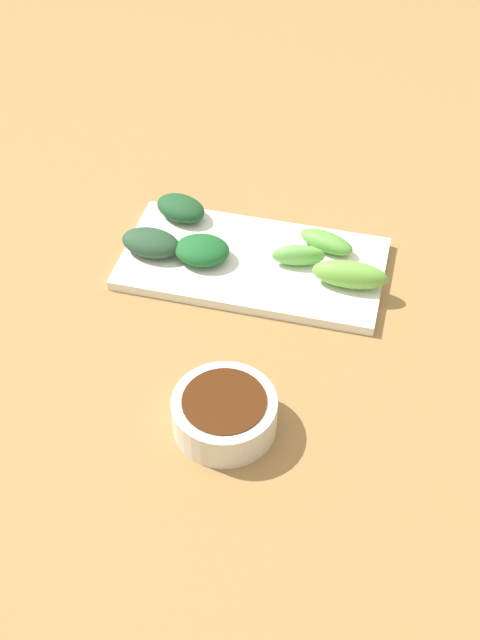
# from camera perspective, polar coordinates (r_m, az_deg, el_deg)

# --- Properties ---
(tabletop) EXTENTS (2.10, 2.10, 0.02)m
(tabletop) POSITION_cam_1_polar(r_m,az_deg,el_deg) (0.90, 0.44, -1.56)
(tabletop) COLOR olive
(tabletop) RESTS_ON ground
(sauce_bowl) EXTENTS (0.10, 0.10, 0.04)m
(sauce_bowl) POSITION_cam_1_polar(r_m,az_deg,el_deg) (0.80, -1.09, -6.43)
(sauce_bowl) COLOR silver
(sauce_bowl) RESTS_ON tabletop
(serving_plate) EXTENTS (0.16, 0.31, 0.01)m
(serving_plate) POSITION_cam_1_polar(r_m,az_deg,el_deg) (0.97, 0.89, 3.94)
(serving_plate) COLOR white
(serving_plate) RESTS_ON tabletop
(broccoli_leafy_0) EXTENTS (0.05, 0.08, 0.03)m
(broccoli_leafy_0) POSITION_cam_1_polar(r_m,az_deg,el_deg) (0.98, -6.21, 5.36)
(broccoli_leafy_0) COLOR #27492F
(broccoli_leafy_0) RESTS_ON serving_plate
(broccoli_stalk_1) EXTENTS (0.03, 0.07, 0.03)m
(broccoli_stalk_1) POSITION_cam_1_polar(r_m,az_deg,el_deg) (0.96, 4.08, 4.50)
(broccoli_stalk_1) COLOR #68BC4F
(broccoli_stalk_1) RESTS_ON serving_plate
(broccoli_stalk_2) EXTENTS (0.05, 0.07, 0.02)m
(broccoli_stalk_2) POSITION_cam_1_polar(r_m,az_deg,el_deg) (0.98, 6.03, 5.42)
(broccoli_stalk_2) COLOR #5E9F3E
(broccoli_stalk_2) RESTS_ON serving_plate
(broccoli_stalk_3) EXTENTS (0.03, 0.09, 0.03)m
(broccoli_stalk_3) POSITION_cam_1_polar(r_m,az_deg,el_deg) (0.93, 7.65, 3.14)
(broccoli_stalk_3) COLOR #6CB140
(broccoli_stalk_3) RESTS_ON serving_plate
(broccoli_leafy_4) EXTENTS (0.06, 0.07, 0.03)m
(broccoli_leafy_4) POSITION_cam_1_polar(r_m,az_deg,el_deg) (0.96, -2.66, 4.87)
(broccoli_leafy_4) COLOR #1B5D27
(broccoli_leafy_4) RESTS_ON serving_plate
(broccoli_leafy_5) EXTENTS (0.06, 0.08, 0.03)m
(broccoli_leafy_5) POSITION_cam_1_polar(r_m,az_deg,el_deg) (1.03, -4.14, 7.76)
(broccoli_leafy_5) COLOR #1E4B27
(broccoli_leafy_5) RESTS_ON serving_plate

